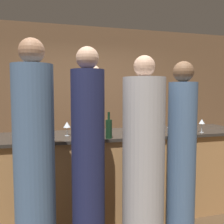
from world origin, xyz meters
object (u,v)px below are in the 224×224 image
object	(u,v)px
bartender	(94,133)
guest_3	(181,158)
guest_2	(35,167)
guest_1	(143,164)
wine_bottle_0	(109,128)
guest_0	(88,162)

from	to	relation	value
bartender	guest_3	xyz separation A→B (m)	(0.60, -1.51, -0.04)
guest_2	guest_3	xyz separation A→B (m)	(1.42, 0.08, -0.05)
guest_1	wine_bottle_0	world-z (taller)	guest_1
guest_1	guest_3	world-z (taller)	guest_1
bartender	guest_0	world-z (taller)	bartender
bartender	guest_0	distance (m)	1.59
guest_3	guest_1	bearing A→B (deg)	-173.70
bartender	guest_0	size ratio (longest dim) A/B	1.00
guest_2	wine_bottle_0	bearing A→B (deg)	31.60
guest_0	guest_2	bearing A→B (deg)	-174.60
guest_1	guest_3	bearing A→B (deg)	6.30
bartender	guest_2	distance (m)	1.79
bartender	guest_2	world-z (taller)	guest_2
guest_1	guest_3	distance (m)	0.44
guest_1	guest_2	size ratio (longest dim) A/B	0.95
bartender	guest_1	distance (m)	1.57
guest_3	guest_0	bearing A→B (deg)	-177.70
guest_0	guest_2	xyz separation A→B (m)	(-0.46, -0.04, 0.01)
guest_1	wine_bottle_0	xyz separation A→B (m)	(-0.22, 0.44, 0.29)
guest_0	guest_1	bearing A→B (deg)	-1.08
guest_2	wine_bottle_0	world-z (taller)	guest_2
bartender	guest_0	xyz separation A→B (m)	(-0.36, -1.55, 0.00)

